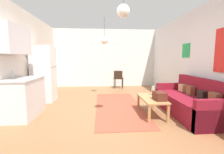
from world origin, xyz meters
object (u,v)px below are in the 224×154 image
(pendant_lamp_near, at_px, (123,11))
(handbag, at_px, (159,96))
(bamboo_vase, at_px, (153,91))
(accent_chair, at_px, (118,78))
(refrigerator, at_px, (44,74))
(coffee_table, at_px, (152,100))
(pendant_lamp_far, at_px, (104,40))
(couch, at_px, (191,103))

(pendant_lamp_near, bearing_deg, handbag, 15.93)
(bamboo_vase, bearing_deg, accent_chair, 99.33)
(refrigerator, xyz_separation_m, pendant_lamp_near, (2.21, -1.94, 1.37))
(coffee_table, height_order, bamboo_vase, bamboo_vase)
(pendant_lamp_near, relative_size, pendant_lamp_far, 0.68)
(coffee_table, height_order, accent_chair, accent_chair)
(refrigerator, relative_size, pendant_lamp_far, 1.97)
(coffee_table, relative_size, handbag, 3.01)
(bamboo_vase, height_order, accent_chair, bamboo_vase)
(bamboo_vase, bearing_deg, refrigerator, 158.11)
(bamboo_vase, relative_size, handbag, 1.38)
(coffee_table, distance_m, bamboo_vase, 0.30)
(bamboo_vase, bearing_deg, pendant_lamp_far, 125.79)
(handbag, distance_m, pendant_lamp_far, 2.79)
(refrigerator, height_order, pendant_lamp_near, pendant_lamp_near)
(coffee_table, bearing_deg, accent_chair, 96.92)
(bamboo_vase, bearing_deg, handbag, -91.42)
(coffee_table, height_order, pendant_lamp_far, pendant_lamp_far)
(handbag, bearing_deg, pendant_lamp_near, -164.07)
(coffee_table, bearing_deg, handbag, -67.02)
(pendant_lamp_near, distance_m, pendant_lamp_far, 2.36)
(accent_chair, bearing_deg, pendant_lamp_near, 98.23)
(bamboo_vase, distance_m, pendant_lamp_near, 2.04)
(handbag, relative_size, pendant_lamp_near, 0.55)
(coffee_table, relative_size, accent_chair, 1.24)
(refrigerator, bearing_deg, accent_chair, 35.91)
(refrigerator, bearing_deg, couch, -21.02)
(refrigerator, height_order, accent_chair, refrigerator)
(couch, distance_m, pendant_lamp_near, 2.64)
(bamboo_vase, xyz_separation_m, handbag, (-0.01, -0.45, -0.02))
(refrigerator, bearing_deg, pendant_lamp_near, -41.23)
(refrigerator, relative_size, pendant_lamp_near, 2.90)
(couch, distance_m, coffee_table, 0.95)
(refrigerator, height_order, pendant_lamp_far, pendant_lamp_far)
(couch, xyz_separation_m, pendant_lamp_near, (-1.72, -0.43, 1.96))
(refrigerator, relative_size, accent_chair, 2.16)
(coffee_table, distance_m, accent_chair, 3.35)
(couch, height_order, pendant_lamp_far, pendant_lamp_far)
(couch, height_order, coffee_table, couch)
(coffee_table, bearing_deg, refrigerator, 153.88)
(bamboo_vase, height_order, refrigerator, refrigerator)
(couch, relative_size, pendant_lamp_far, 2.18)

